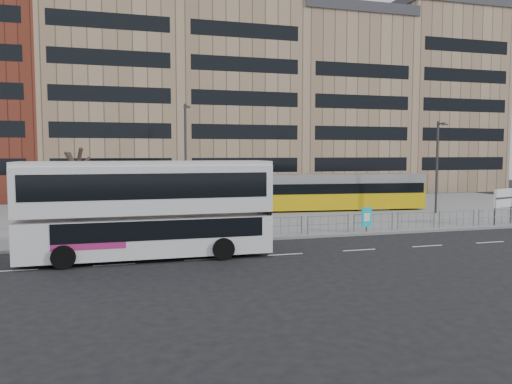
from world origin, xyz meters
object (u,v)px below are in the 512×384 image
object	(u,v)px
station_sign	(503,200)
traffic_light_west	(124,206)
ad_panel	(367,218)
bare_tree	(76,146)
pedestrian	(191,223)
tram	(273,193)
double_decker_bus	(148,206)
lamp_post_east	(437,163)
lamp_post_west	(186,157)

from	to	relation	value
station_sign	traffic_light_west	world-z (taller)	traffic_light_west
ad_panel	traffic_light_west	bearing A→B (deg)	163.03
ad_panel	bare_tree	world-z (taller)	bare_tree
pedestrian	tram	bearing A→B (deg)	-20.24
ad_panel	bare_tree	distance (m)	18.09
tram	double_decker_bus	bearing A→B (deg)	-120.45
double_decker_bus	traffic_light_west	xyz separation A→B (m)	(-1.04, 3.53, -0.34)
lamp_post_east	traffic_light_west	bearing A→B (deg)	-164.43
traffic_light_west	double_decker_bus	bearing A→B (deg)	-58.32
double_decker_bus	lamp_post_west	distance (m)	12.15
station_sign	lamp_post_west	world-z (taller)	lamp_post_west
double_decker_bus	lamp_post_east	xyz separation A→B (m)	(23.05, 10.24, 1.68)
double_decker_bus	station_sign	xyz separation A→B (m)	(23.61, 3.83, -0.66)
tram	station_sign	size ratio (longest dim) A/B	10.77
pedestrian	traffic_light_west	bearing A→B (deg)	125.60
ad_panel	traffic_light_west	size ratio (longest dim) A/B	0.48
bare_tree	pedestrian	bearing A→B (deg)	-30.18
tram	traffic_light_west	distance (m)	16.67
double_decker_bus	pedestrian	size ratio (longest dim) A/B	7.31
pedestrian	lamp_post_west	size ratio (longest dim) A/B	0.19
lamp_post_west	bare_tree	size ratio (longest dim) A/B	1.13
pedestrian	lamp_post_east	bearing A→B (deg)	-56.07
tram	station_sign	xyz separation A→B (m)	(12.59, -11.19, 0.14)
station_sign	lamp_post_west	size ratio (longest dim) A/B	0.29
double_decker_bus	bare_tree	size ratio (longest dim) A/B	1.57
double_decker_bus	tram	world-z (taller)	double_decker_bus
station_sign	traffic_light_west	xyz separation A→B (m)	(-24.65, -0.30, 0.32)
double_decker_bus	lamp_post_east	world-z (taller)	lamp_post_east
double_decker_bus	station_sign	world-z (taller)	double_decker_bus
double_decker_bus	ad_panel	world-z (taller)	double_decker_bus
tram	pedestrian	xyz separation A→B (m)	(-8.34, -10.36, -0.73)
tram	lamp_post_west	size ratio (longest dim) A/B	3.14
tram	bare_tree	distance (m)	16.54
tram	pedestrian	world-z (taller)	tram
traffic_light_west	station_sign	bearing A→B (deg)	15.98
double_decker_bus	pedestrian	xyz separation A→B (m)	(2.68, 4.66, -1.53)
traffic_light_west	bare_tree	bearing A→B (deg)	133.75
tram	station_sign	bearing A→B (deg)	-35.82
tram	ad_panel	distance (m)	11.82
bare_tree	double_decker_bus	bearing A→B (deg)	-66.38
lamp_post_west	ad_panel	bearing A→B (deg)	-39.28
tram	bare_tree	bearing A→B (deg)	-149.70
double_decker_bus	lamp_post_west	world-z (taller)	lamp_post_west
tram	traffic_light_west	xyz separation A→B (m)	(-12.06, -11.49, 0.46)
station_sign	bare_tree	world-z (taller)	bare_tree
pedestrian	bare_tree	bearing A→B (deg)	78.44
traffic_light_west	lamp_post_west	size ratio (longest dim) A/B	0.38
ad_panel	lamp_post_east	xyz separation A→B (m)	(9.83, 6.81, 3.13)
lamp_post_west	station_sign	bearing A→B (deg)	-20.69
pedestrian	lamp_post_west	bearing A→B (deg)	12.62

